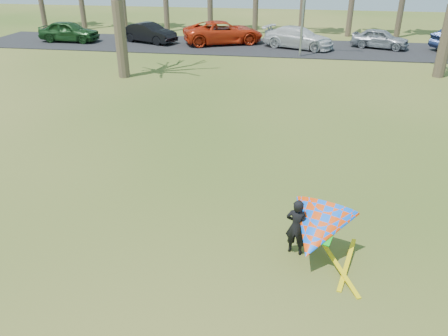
% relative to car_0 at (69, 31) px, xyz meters
% --- Properties ---
extents(ground, '(100.00, 100.00, 0.00)m').
position_rel_car_0_xyz_m(ground, '(16.21, -24.58, -0.86)').
color(ground, '#224D11').
rests_on(ground, ground).
extents(parking_strip, '(46.00, 7.00, 0.06)m').
position_rel_car_0_xyz_m(parking_strip, '(16.21, 0.42, -0.83)').
color(parking_strip, black).
rests_on(parking_strip, ground).
extents(car_0, '(4.72, 1.98, 1.59)m').
position_rel_car_0_xyz_m(car_0, '(0.00, 0.00, 0.00)').
color(car_0, '#193F1A').
rests_on(car_0, parking_strip).
extents(car_1, '(4.78, 3.08, 1.49)m').
position_rel_car_0_xyz_m(car_1, '(6.42, 0.63, -0.05)').
color(car_1, black).
rests_on(car_1, parking_strip).
extents(car_2, '(6.78, 5.01, 1.71)m').
position_rel_car_0_xyz_m(car_2, '(12.25, 1.13, 0.06)').
color(car_2, red).
rests_on(car_2, parking_strip).
extents(car_3, '(5.65, 3.84, 1.52)m').
position_rel_car_0_xyz_m(car_3, '(18.05, 0.30, -0.04)').
color(car_3, silver).
rests_on(car_3, parking_strip).
extents(car_4, '(4.41, 2.91, 1.39)m').
position_rel_car_0_xyz_m(car_4, '(24.02, 1.27, -0.10)').
color(car_4, gray).
rests_on(car_4, parking_strip).
extents(kite_flyer, '(2.13, 2.39, 2.02)m').
position_rel_car_0_xyz_m(kite_flyer, '(18.70, -24.87, -0.02)').
color(kite_flyer, black).
rests_on(kite_flyer, ground).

